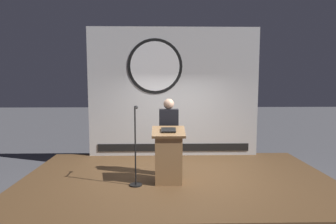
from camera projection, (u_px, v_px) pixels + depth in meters
ground_plane at (177, 191)px, 6.09m from camera, size 40.00×40.00×0.00m
stage_platform at (177, 184)px, 6.08m from camera, size 6.40×4.00×0.30m
banner_display at (173, 92)px, 7.72m from camera, size 4.50×0.12×3.40m
podium at (168, 156)px, 5.69m from camera, size 0.64×0.50×1.10m
speaker_person at (169, 136)px, 6.13m from camera, size 0.40×0.26×1.63m
microphone_stand at (136, 158)px, 5.56m from camera, size 0.24×0.47×1.53m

